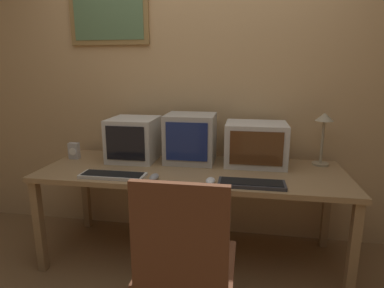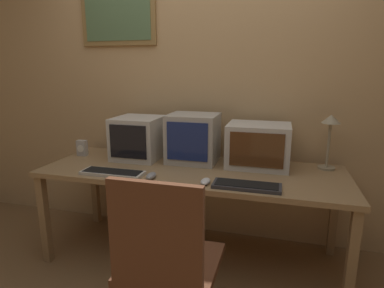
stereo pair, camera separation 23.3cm
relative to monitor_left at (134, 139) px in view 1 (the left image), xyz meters
The scene contains 12 objects.
wall_back 0.71m from the monitor_left, 31.66° to the left, with size 8.00×0.08×2.60m.
desk 0.59m from the monitor_left, 19.33° to the right, with size 2.21×0.79×0.73m.
monitor_left is the anchor object (origin of this frame).
monitor_center 0.46m from the monitor_left, ahead, with size 0.38×0.35×0.38m.
monitor_right 0.97m from the monitor_left, ahead, with size 0.46×0.37×0.32m.
keyboard_main 0.48m from the monitor_left, 89.58° to the right, with size 0.45×0.15×0.03m.
keyboard_side 1.06m from the monitor_left, 25.88° to the right, with size 0.42×0.16×0.03m.
mouse_near_keyboard 0.57m from the monitor_left, 56.92° to the right, with size 0.06×0.12×0.04m.
mouse_far_corner 0.83m from the monitor_left, 34.19° to the right, with size 0.06×0.11×0.03m.
desk_clock 0.51m from the monitor_left, behind, with size 0.08×0.05×0.13m.
desk_lamp 1.48m from the monitor_left, ahead, with size 0.14×0.14×0.40m.
office_chair 1.31m from the monitor_left, 59.22° to the right, with size 0.49×0.49×1.00m.
Camera 1 is at (0.38, -1.54, 1.45)m, focal length 30.00 mm.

